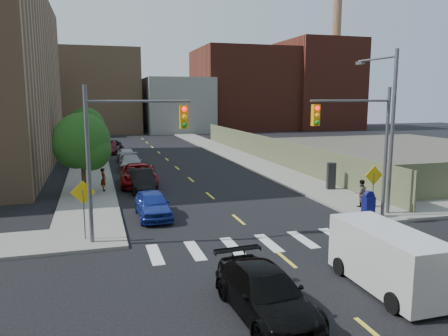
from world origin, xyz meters
TOP-DOWN VIEW (x-y plane):
  - ground at (0.00, 0.00)m, footprint 160.00×160.00m
  - sidewalk_nw at (-7.75, 41.50)m, footprint 3.50×73.00m
  - sidewalk_ne at (7.75, 41.50)m, footprint 3.50×73.00m
  - fence_north at (9.60, 28.00)m, footprint 0.12×44.00m
  - gravel_lot at (28.00, 30.00)m, footprint 36.00×42.00m
  - bg_bldg_west at (-22.00, 70.00)m, footprint 14.00×18.00m
  - bg_bldg_midwest at (-6.00, 72.00)m, footprint 14.00×16.00m
  - bg_bldg_center at (8.00, 70.00)m, footprint 12.00×16.00m
  - bg_bldg_east at (22.00, 72.00)m, footprint 18.00×18.00m
  - bg_bldg_fareast at (38.00, 70.00)m, footprint 14.00×16.00m
  - smokestack at (42.00, 70.00)m, footprint 1.80×1.80m
  - signal_nw at (-5.98, 6.00)m, footprint 4.59×0.30m
  - signal_ne at (5.98, 6.00)m, footprint 4.59×0.30m
  - streetlight_ne at (8.20, 6.90)m, footprint 0.25×3.70m
  - warn_sign_nw at (-7.80, 6.50)m, footprint 1.06×0.06m
  - warn_sign_ne at (7.20, 6.50)m, footprint 1.06×0.06m
  - warn_sign_midwest at (-7.80, 20.00)m, footprint 1.06×0.06m
  - tree_west_near at (-8.00, 16.05)m, footprint 3.66×3.64m
  - tree_west_far at (-8.00, 31.05)m, footprint 3.66×3.64m
  - parked_car_blue at (-4.33, 9.76)m, footprint 1.75×4.29m
  - parked_car_black at (-4.20, 16.92)m, footprint 1.74×4.59m
  - parked_car_red at (-4.20, 19.02)m, footprint 2.97×5.85m
  - parked_car_silver at (-4.20, 26.12)m, footprint 1.99×4.83m
  - parked_car_white at (-4.20, 31.35)m, footprint 1.88×4.30m
  - parked_car_maroon at (-5.50, 38.60)m, footprint 1.71×4.03m
  - parked_car_grey at (-5.26, 39.49)m, footprint 2.47×5.22m
  - black_sedan at (-2.51, -2.07)m, footprint 2.27×4.97m
  - cargo_van at (2.13, -1.39)m, footprint 1.94×4.62m
  - mailbox at (6.60, 6.00)m, footprint 0.62×0.50m
  - payphone at (8.46, 13.03)m, footprint 0.64×0.57m
  - pedestrian_west at (-6.75, 16.90)m, footprint 0.39×0.58m
  - pedestrian_east at (7.54, 8.11)m, footprint 0.83×0.67m

SIDE VIEW (x-z plane):
  - ground at x=0.00m, z-range 0.00..0.00m
  - gravel_lot at x=28.00m, z-range 0.00..0.06m
  - sidewalk_nw at x=-7.75m, z-range 0.00..0.15m
  - sidewalk_ne at x=7.75m, z-range 0.00..0.15m
  - parked_car_maroon at x=-5.50m, z-range 0.00..1.29m
  - parked_car_silver at x=-4.20m, z-range 0.00..1.40m
  - black_sedan at x=-2.51m, z-range 0.00..1.41m
  - parked_car_grey at x=-5.26m, z-range 0.00..1.44m
  - parked_car_white at x=-4.20m, z-range 0.00..1.44m
  - parked_car_blue at x=-4.33m, z-range 0.00..1.46m
  - parked_car_black at x=-4.20m, z-range 0.00..1.49m
  - parked_car_red at x=-4.20m, z-range 0.00..1.59m
  - mailbox at x=6.60m, z-range 0.13..1.56m
  - pedestrian_west at x=-6.75m, z-range 0.15..1.73m
  - pedestrian_east at x=7.54m, z-range 0.15..1.75m
  - payphone at x=8.46m, z-range 0.15..2.00m
  - cargo_van at x=2.13m, z-range 0.05..2.17m
  - fence_north at x=9.60m, z-range 0.00..2.50m
  - warn_sign_nw at x=-7.80m, z-range 0.58..3.41m
  - warn_sign_ne at x=7.20m, z-range 0.58..3.41m
  - warn_sign_midwest at x=-7.80m, z-range 0.58..3.41m
  - tree_west_near at x=-8.00m, z-range 0.72..6.24m
  - tree_west_far at x=-8.00m, z-range 0.72..6.24m
  - signal_nw at x=-5.98m, z-range 1.03..8.03m
  - signal_ne at x=5.98m, z-range 1.03..8.03m
  - bg_bldg_center at x=8.00m, z-range 0.00..10.00m
  - streetlight_ne at x=8.20m, z-range 0.72..9.72m
  - bg_bldg_west at x=-22.00m, z-range 0.00..12.00m
  - bg_bldg_midwest at x=-6.00m, z-range 0.00..15.00m
  - bg_bldg_east at x=22.00m, z-range 0.00..16.00m
  - bg_bldg_fareast at x=38.00m, z-range 0.00..18.00m
  - smokestack at x=42.00m, z-range 0.00..28.00m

